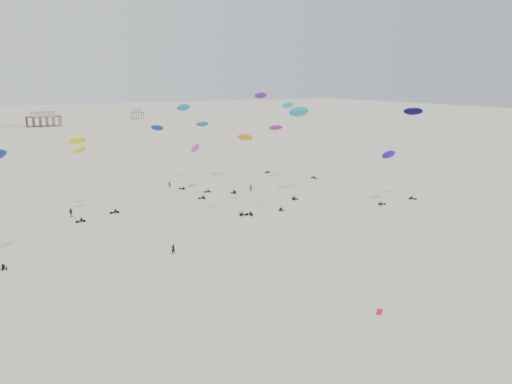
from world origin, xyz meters
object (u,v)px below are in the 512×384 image
pavilion_main (44,120)px  rig_0 (246,157)px  spectator_0 (173,254)px  rig_8 (262,111)px  pavilion_small (137,114)px  rig_4 (413,127)px

pavilion_main → rig_0: size_ratio=1.09×
pavilion_main → spectator_0: (-11.25, -270.60, -4.22)m
pavilion_main → rig_8: bearing=-78.9°
rig_8 → spectator_0: 82.28m
rig_0 → rig_8: size_ratio=0.75×
pavilion_main → rig_8: rig_8 is taller
pavilion_small → pavilion_main: bearing=-156.8°
pavilion_main → spectator_0: bearing=-92.4°
rig_8 → spectator_0: bearing=128.1°
pavilion_small → rig_8: (-28.80, -240.35, 16.25)m
rig_0 → rig_8: rig_8 is taller
pavilion_small → rig_8: bearing=-96.8°
rig_4 → spectator_0: (-67.62, -11.22, -18.05)m
rig_8 → spectator_0: size_ratio=12.29×
pavilion_main → rig_0: rig_0 is taller
pavilion_main → rig_0: 247.33m
pavilion_main → spectator_0: pavilion_main is taller
pavilion_main → rig_4: (56.38, -259.38, 13.83)m
rig_0 → spectator_0: rig_0 is taller
pavilion_small → spectator_0: (-81.25, -300.60, -3.49)m
rig_8 → spectator_0: (-52.45, -60.25, -19.74)m
rig_0 → pavilion_main: bearing=-81.7°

